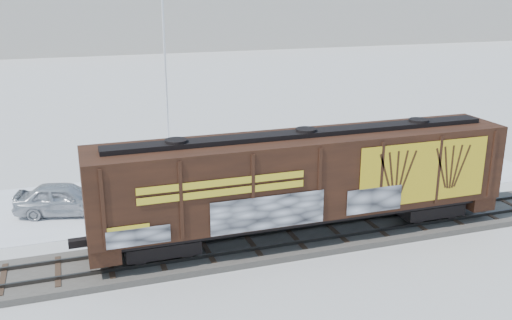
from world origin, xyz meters
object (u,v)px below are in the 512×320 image
object	(u,v)px
flagpole	(168,83)
car_dark	(371,159)
hopper_railcar	(305,177)
car_silver	(64,198)
car_white	(265,185)

from	to	relation	value
flagpole	car_dark	size ratio (longest dim) A/B	2.63
hopper_railcar	car_dark	world-z (taller)	hopper_railcar
hopper_railcar	flagpole	world-z (taller)	flagpole
flagpole	car_silver	xyz separation A→B (m)	(-6.82, -7.98, -4.17)
car_white	flagpole	bearing A→B (deg)	13.35
car_silver	car_dark	size ratio (longest dim) A/B	0.95
hopper_railcar	flagpole	xyz separation A→B (m)	(-3.25, 14.73, 1.98)
hopper_railcar	flagpole	distance (m)	15.21
flagpole	car_white	distance (m)	10.55
car_silver	hopper_railcar	bearing A→B (deg)	-109.70
flagpole	car_silver	distance (m)	11.30
hopper_railcar	car_white	bearing A→B (deg)	88.29
car_dark	car_silver	bearing A→B (deg)	109.69
car_silver	flagpole	bearing A→B (deg)	-26.41
car_white	car_silver	bearing A→B (deg)	76.82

